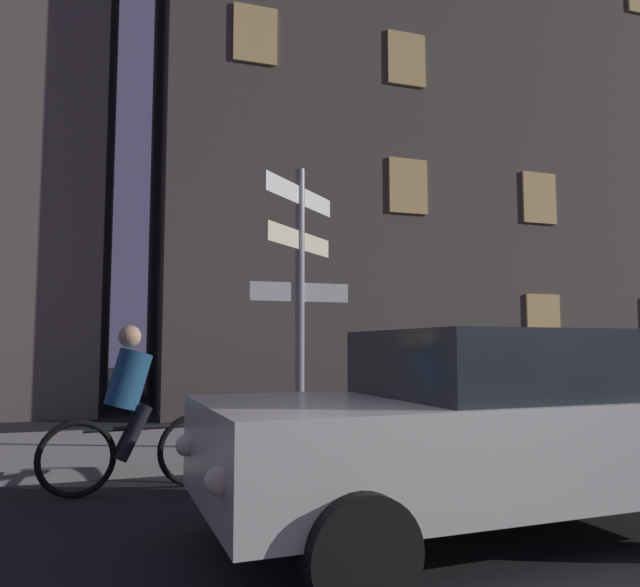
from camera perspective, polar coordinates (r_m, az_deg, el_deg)
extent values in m
cube|color=#9E9991|center=(8.74, -3.73, -13.80)|extent=(40.00, 3.03, 0.14)
cylinder|color=gray|center=(7.60, -1.93, -1.20)|extent=(0.12, 0.12, 3.54)
cube|color=white|center=(7.83, -1.90, 9.24)|extent=(1.22, 1.22, 0.24)
cube|color=beige|center=(7.70, -1.91, 5.05)|extent=(1.15, 1.15, 0.24)
cube|color=white|center=(7.62, -1.93, 0.13)|extent=(1.29, 0.03, 0.24)
cube|color=beige|center=(4.76, 14.30, -13.52)|extent=(4.08, 1.96, 0.68)
cube|color=#23282D|center=(4.86, 16.70, -6.34)|extent=(1.92, 1.73, 0.50)
cylinder|color=black|center=(3.44, 3.91, -23.35)|extent=(0.65, 0.25, 0.64)
cylinder|color=black|center=(5.08, -4.86, -17.33)|extent=(0.65, 0.25, 0.64)
cylinder|color=black|center=(6.32, 19.80, -14.62)|extent=(0.65, 0.25, 0.64)
sphere|color=#F9EFCC|center=(3.41, -9.59, -17.08)|extent=(0.16, 0.16, 0.16)
sphere|color=#F9EFCC|center=(4.59, -12.55, -13.87)|extent=(0.16, 0.16, 0.16)
torus|color=black|center=(6.40, -11.95, -14.31)|extent=(0.72, 0.16, 0.72)
torus|color=black|center=(6.22, -22.14, -14.33)|extent=(0.72, 0.16, 0.72)
cylinder|color=black|center=(6.25, -16.91, -12.11)|extent=(1.00, 0.19, 0.04)
cylinder|color=navy|center=(6.19, -17.72, -7.74)|extent=(0.49, 0.38, 0.61)
sphere|color=tan|center=(6.18, -17.61, -3.90)|extent=(0.22, 0.22, 0.22)
cylinder|color=black|center=(6.33, -17.51, -12.27)|extent=(0.35, 0.17, 0.55)
cylinder|color=black|center=(6.16, -17.25, -12.50)|extent=(0.35, 0.17, 0.55)
cube|color=#4C443D|center=(19.44, 7.00, 21.49)|extent=(13.54, 8.41, 20.15)
cube|color=#F2C672|center=(14.69, 20.43, -2.40)|extent=(0.90, 0.06, 1.20)
cube|color=#F2C672|center=(13.31, 8.36, 10.06)|extent=(0.90, 0.06, 1.20)
cube|color=#F2C672|center=(15.08, 20.10, 8.52)|extent=(0.90, 0.06, 1.20)
cube|color=#F2C672|center=(13.32, -6.16, 23.27)|extent=(0.90, 0.06, 1.20)
cube|color=#F2C672|center=(14.32, 8.21, 21.18)|extent=(0.90, 0.06, 1.20)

